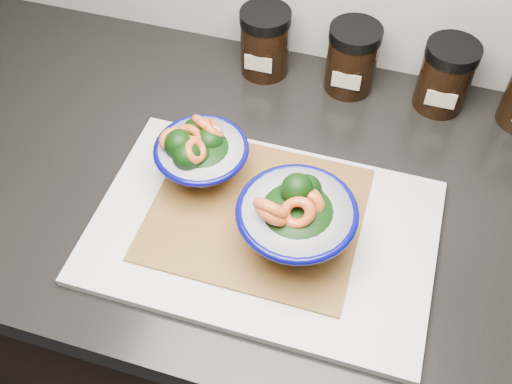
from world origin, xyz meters
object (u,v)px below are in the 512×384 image
(bowl_left, at_px, (200,155))
(spice_jar_b, at_px, (352,58))
(bowl_right, at_px, (296,219))
(spice_jar_a, at_px, (265,42))
(cutting_board, at_px, (263,231))
(spice_jar_c, at_px, (446,76))

(bowl_left, height_order, spice_jar_b, spice_jar_b)
(bowl_right, xyz_separation_m, spice_jar_a, (-0.14, 0.33, -0.01))
(cutting_board, bearing_deg, spice_jar_a, 105.94)
(bowl_right, xyz_separation_m, spice_jar_c, (0.15, 0.33, -0.01))
(spice_jar_a, bearing_deg, cutting_board, -74.06)
(spice_jar_b, relative_size, spice_jar_c, 1.00)
(bowl_right, distance_m, spice_jar_c, 0.36)
(bowl_left, xyz_separation_m, spice_jar_c, (0.30, 0.26, -0.00))
(spice_jar_c, bearing_deg, cutting_board, -121.19)
(spice_jar_a, bearing_deg, bowl_left, -93.27)
(cutting_board, relative_size, bowl_left, 3.47)
(bowl_right, height_order, spice_jar_c, bowl_right)
(bowl_right, xyz_separation_m, spice_jar_b, (0.01, 0.33, -0.01))
(spice_jar_a, distance_m, spice_jar_b, 0.14)
(cutting_board, bearing_deg, bowl_left, 150.40)
(cutting_board, relative_size, spice_jar_a, 3.98)
(cutting_board, height_order, bowl_left, bowl_left)
(bowl_right, distance_m, spice_jar_a, 0.36)
(cutting_board, xyz_separation_m, bowl_left, (-0.11, 0.06, 0.05))
(bowl_left, bearing_deg, spice_jar_a, 86.73)
(bowl_right, bearing_deg, cutting_board, 168.90)
(spice_jar_b, bearing_deg, spice_jar_a, 180.00)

